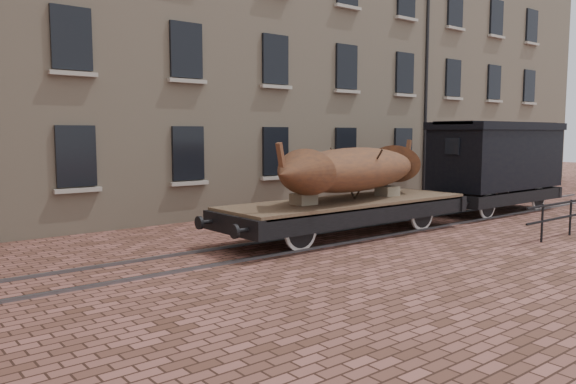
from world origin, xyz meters
TOP-DOWN VIEW (x-y plane):
  - ground at (0.00, 0.00)m, footprint 90.00×90.00m
  - warehouse_cream at (3.00, 9.99)m, footprint 40.00×10.19m
  - rail_track at (0.00, 0.00)m, footprint 30.00×1.52m
  - flatcar_wagon at (-0.31, -0.00)m, footprint 8.56×2.32m
  - iron_boat at (-0.06, -0.00)m, footprint 6.83×3.22m
  - goods_van at (7.15, -0.00)m, footprint 6.24×2.27m

SIDE VIEW (x-z plane):
  - ground at x=0.00m, z-range 0.00..0.00m
  - rail_track at x=0.00m, z-range 0.00..0.06m
  - flatcar_wagon at x=-0.31m, z-range 0.16..1.45m
  - iron_boat at x=-0.06m, z-range 1.03..2.67m
  - goods_van at x=7.15m, z-range 0.41..3.64m
  - warehouse_cream at x=3.00m, z-range 0.00..14.00m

